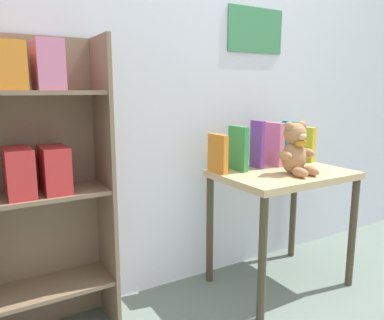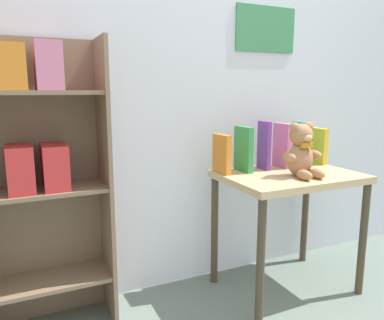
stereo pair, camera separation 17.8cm
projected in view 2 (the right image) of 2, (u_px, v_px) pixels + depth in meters
wall_back at (219, 61)px, 2.09m from camera, size 4.80×0.07×2.50m
bookshelf_side at (38, 168)px, 1.64m from camera, size 0.59×0.27×1.32m
display_table at (289, 191)px, 2.00m from camera, size 0.71×0.51×0.66m
teddy_bear at (302, 152)px, 1.89m from camera, size 0.21×0.19×0.28m
book_standing_orange at (222, 154)px, 1.97m from camera, size 0.04×0.14×0.21m
book_standing_green at (243, 149)px, 2.01m from camera, size 0.03×0.15×0.24m
book_standing_purple at (264, 146)px, 2.06m from camera, size 0.02×0.10×0.27m
book_standing_pink at (283, 145)px, 2.12m from camera, size 0.04×0.13×0.25m
book_standing_teal at (301, 144)px, 2.17m from camera, size 0.04×0.12×0.25m
book_standing_yellow at (318, 146)px, 2.23m from camera, size 0.04×0.13×0.21m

